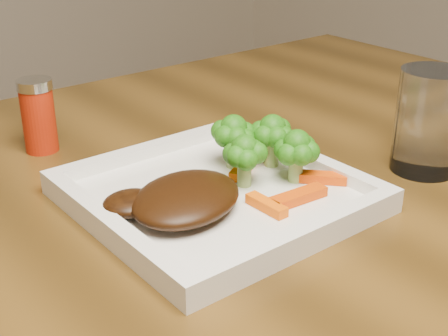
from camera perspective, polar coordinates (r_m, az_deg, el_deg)
plate at (r=0.66m, az=-0.68°, el=-2.69°), size 0.27×0.27×0.01m
steak at (r=0.61m, az=-3.49°, el=-2.76°), size 0.15×0.14×0.03m
broccoli_0 at (r=0.70m, az=0.87°, el=2.77°), size 0.07×0.07×0.07m
broccoli_1 at (r=0.70m, az=4.42°, el=2.66°), size 0.07×0.07×0.06m
broccoli_2 at (r=0.67m, az=6.63°, el=1.11°), size 0.07×0.07×0.06m
broccoli_3 at (r=0.65m, az=1.89°, el=0.85°), size 0.07×0.07×0.06m
carrot_0 at (r=0.64m, az=6.83°, el=-2.61°), size 0.07×0.02×0.01m
carrot_1 at (r=0.68m, az=8.71°, el=-0.85°), size 0.05×0.05×0.01m
carrot_2 at (r=0.62m, az=3.91°, el=-3.40°), size 0.01×0.05×0.01m
carrot_3 at (r=0.74m, az=2.99°, el=1.68°), size 0.07×0.03×0.01m
carrot_6 at (r=0.69m, az=1.74°, el=-0.06°), size 0.05×0.04×0.01m
spice_shaker at (r=0.80m, az=-16.61°, el=4.59°), size 0.05×0.05×0.09m
drinking_glass at (r=0.75m, az=18.21°, el=4.07°), size 0.08×0.08×0.12m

